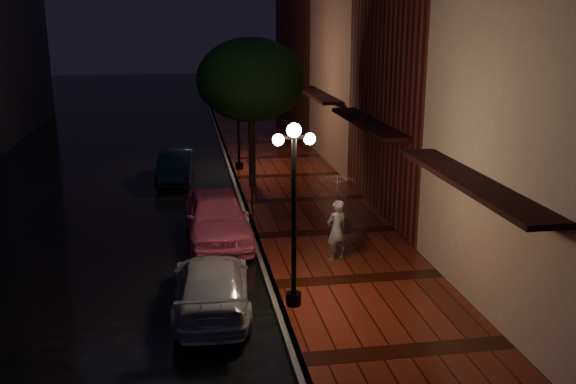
{
  "coord_description": "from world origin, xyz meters",
  "views": [
    {
      "loc": [
        -2.04,
        -18.63,
        6.72
      ],
      "look_at": [
        1.11,
        0.38,
        1.4
      ],
      "focal_mm": 40.0,
      "sensor_mm": 36.0,
      "label": 1
    }
  ],
  "objects_px": {
    "woman_with_umbrella": "(337,205)",
    "street_tree": "(251,82)",
    "streetlamp_far": "(238,114)",
    "pink_car": "(217,217)",
    "streetlamp_near": "(294,205)",
    "navy_car": "(176,166)",
    "silver_car": "(212,286)",
    "parking_meter": "(252,192)"
  },
  "relations": [
    {
      "from": "pink_car",
      "to": "parking_meter",
      "type": "distance_m",
      "value": 2.27
    },
    {
      "from": "street_tree",
      "to": "woman_with_umbrella",
      "type": "bearing_deg",
      "value": -80.56
    },
    {
      "from": "street_tree",
      "to": "silver_car",
      "type": "relative_size",
      "value": 1.34
    },
    {
      "from": "pink_car",
      "to": "navy_car",
      "type": "relative_size",
      "value": 1.18
    },
    {
      "from": "street_tree",
      "to": "navy_car",
      "type": "height_order",
      "value": "street_tree"
    },
    {
      "from": "streetlamp_far",
      "to": "pink_car",
      "type": "xyz_separation_m",
      "value": [
        -1.49,
        -8.89,
        -1.81
      ]
    },
    {
      "from": "streetlamp_far",
      "to": "pink_car",
      "type": "relative_size",
      "value": 0.93
    },
    {
      "from": "streetlamp_far",
      "to": "navy_car",
      "type": "relative_size",
      "value": 1.1
    },
    {
      "from": "street_tree",
      "to": "navy_car",
      "type": "distance_m",
      "value": 5.07
    },
    {
      "from": "street_tree",
      "to": "parking_meter",
      "type": "height_order",
      "value": "street_tree"
    },
    {
      "from": "pink_car",
      "to": "parking_meter",
      "type": "xyz_separation_m",
      "value": [
        1.29,
        1.85,
        0.24
      ]
    },
    {
      "from": "navy_car",
      "to": "silver_car",
      "type": "bearing_deg",
      "value": -81.13
    },
    {
      "from": "pink_car",
      "to": "silver_car",
      "type": "relative_size",
      "value": 1.07
    },
    {
      "from": "pink_car",
      "to": "parking_meter",
      "type": "height_order",
      "value": "parking_meter"
    },
    {
      "from": "streetlamp_near",
      "to": "woman_with_umbrella",
      "type": "height_order",
      "value": "streetlamp_near"
    },
    {
      "from": "streetlamp_near",
      "to": "pink_car",
      "type": "relative_size",
      "value": 0.93
    },
    {
      "from": "woman_with_umbrella",
      "to": "parking_meter",
      "type": "distance_m",
      "value": 4.79
    },
    {
      "from": "streetlamp_far",
      "to": "street_tree",
      "type": "distance_m",
      "value": 3.44
    },
    {
      "from": "street_tree",
      "to": "navy_car",
      "type": "bearing_deg",
      "value": 147.62
    },
    {
      "from": "pink_car",
      "to": "silver_car",
      "type": "height_order",
      "value": "pink_car"
    },
    {
      "from": "streetlamp_far",
      "to": "navy_car",
      "type": "height_order",
      "value": "streetlamp_far"
    },
    {
      "from": "streetlamp_near",
      "to": "woman_with_umbrella",
      "type": "distance_m",
      "value": 3.19
    },
    {
      "from": "streetlamp_near",
      "to": "navy_car",
      "type": "bearing_deg",
      "value": 102.04
    },
    {
      "from": "woman_with_umbrella",
      "to": "navy_car",
      "type": "bearing_deg",
      "value": -88.67
    },
    {
      "from": "streetlamp_near",
      "to": "streetlamp_far",
      "type": "distance_m",
      "value": 14.0
    },
    {
      "from": "streetlamp_near",
      "to": "street_tree",
      "type": "relative_size",
      "value": 0.74
    },
    {
      "from": "silver_car",
      "to": "woman_with_umbrella",
      "type": "distance_m",
      "value": 4.36
    },
    {
      "from": "streetlamp_near",
      "to": "pink_car",
      "type": "distance_m",
      "value": 5.62
    },
    {
      "from": "street_tree",
      "to": "navy_car",
      "type": "relative_size",
      "value": 1.48
    },
    {
      "from": "street_tree",
      "to": "silver_car",
      "type": "xyz_separation_m",
      "value": [
        -2.15,
        -10.66,
        -3.62
      ]
    },
    {
      "from": "streetlamp_far",
      "to": "silver_car",
      "type": "height_order",
      "value": "streetlamp_far"
    },
    {
      "from": "streetlamp_far",
      "to": "woman_with_umbrella",
      "type": "bearing_deg",
      "value": -81.75
    },
    {
      "from": "woman_with_umbrella",
      "to": "parking_meter",
      "type": "height_order",
      "value": "woman_with_umbrella"
    },
    {
      "from": "navy_car",
      "to": "silver_car",
      "type": "xyz_separation_m",
      "value": [
        0.86,
        -12.57,
        -0.02
      ]
    },
    {
      "from": "streetlamp_near",
      "to": "parking_meter",
      "type": "xyz_separation_m",
      "value": [
        -0.2,
        6.96,
        -1.57
      ]
    },
    {
      "from": "woman_with_umbrella",
      "to": "pink_car",
      "type": "bearing_deg",
      "value": -60.43
    },
    {
      "from": "silver_car",
      "to": "streetlamp_far",
      "type": "bearing_deg",
      "value": -95.12
    },
    {
      "from": "pink_car",
      "to": "silver_car",
      "type": "xyz_separation_m",
      "value": [
        -0.41,
        -4.78,
        -0.16
      ]
    },
    {
      "from": "streetlamp_far",
      "to": "navy_car",
      "type": "bearing_deg",
      "value": -158.22
    },
    {
      "from": "woman_with_umbrella",
      "to": "street_tree",
      "type": "bearing_deg",
      "value": -102.39
    },
    {
      "from": "streetlamp_near",
      "to": "silver_car",
      "type": "bearing_deg",
      "value": 170.2
    },
    {
      "from": "street_tree",
      "to": "silver_car",
      "type": "distance_m",
      "value": 11.46
    }
  ]
}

